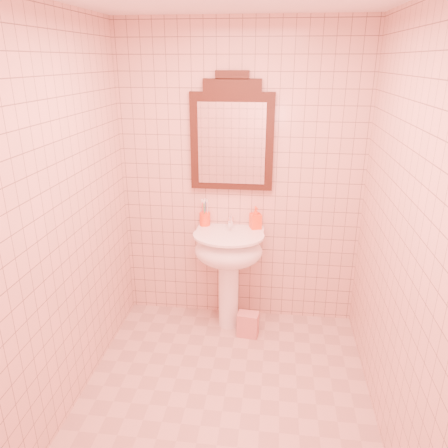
# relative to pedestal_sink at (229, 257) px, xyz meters

# --- Properties ---
(floor) EXTENTS (2.20, 2.20, 0.00)m
(floor) POSITION_rel_pedestal_sink_xyz_m (0.07, -0.87, -0.66)
(floor) COLOR tan
(floor) RESTS_ON ground
(back_wall) EXTENTS (2.00, 0.02, 2.50)m
(back_wall) POSITION_rel_pedestal_sink_xyz_m (0.07, 0.23, 0.59)
(back_wall) COLOR #D3A493
(back_wall) RESTS_ON floor
(pedestal_sink) EXTENTS (0.58, 0.58, 0.86)m
(pedestal_sink) POSITION_rel_pedestal_sink_xyz_m (0.00, 0.00, 0.00)
(pedestal_sink) COLOR white
(pedestal_sink) RESTS_ON floor
(faucet) EXTENTS (0.04, 0.16, 0.11)m
(faucet) POSITION_rel_pedestal_sink_xyz_m (0.00, 0.14, 0.26)
(faucet) COLOR white
(faucet) RESTS_ON pedestal_sink
(mirror) EXTENTS (0.66, 0.06, 0.93)m
(mirror) POSITION_rel_pedestal_sink_xyz_m (-0.00, 0.20, 0.95)
(mirror) COLOR black
(mirror) RESTS_ON back_wall
(toothbrush_cup) EXTENTS (0.09, 0.09, 0.21)m
(toothbrush_cup) POSITION_rel_pedestal_sink_xyz_m (-0.22, 0.18, 0.26)
(toothbrush_cup) COLOR #FF3D15
(toothbrush_cup) RESTS_ON pedestal_sink
(soap_dispenser) EXTENTS (0.11, 0.11, 0.19)m
(soap_dispenser) POSITION_rel_pedestal_sink_xyz_m (0.21, 0.16, 0.30)
(soap_dispenser) COLOR #FF4215
(soap_dispenser) RESTS_ON pedestal_sink
(towel) EXTENTS (0.18, 0.13, 0.21)m
(towel) POSITION_rel_pedestal_sink_xyz_m (0.18, -0.13, -0.56)
(towel) COLOR tan
(towel) RESTS_ON floor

